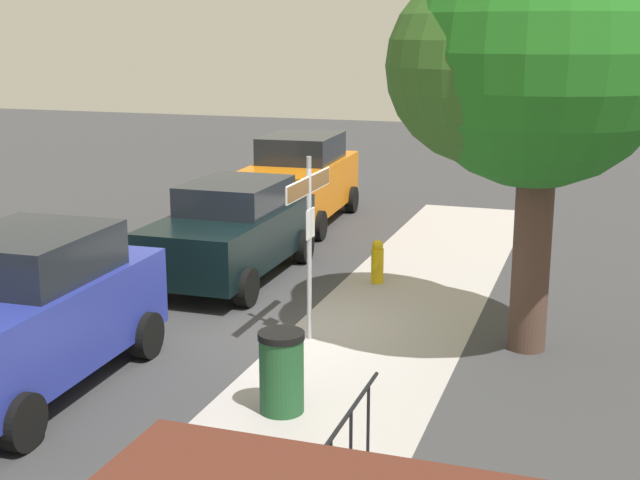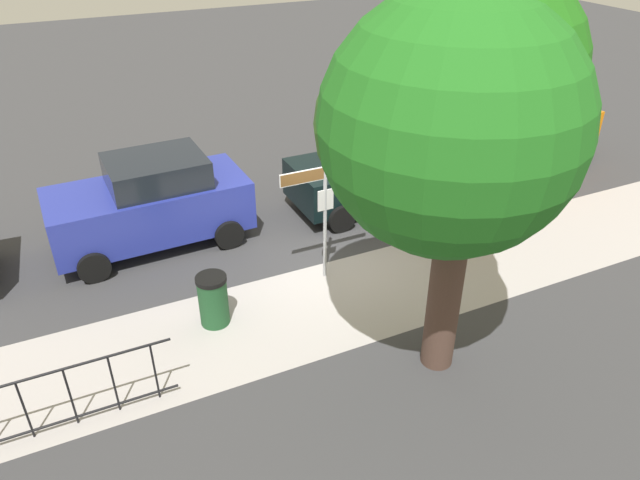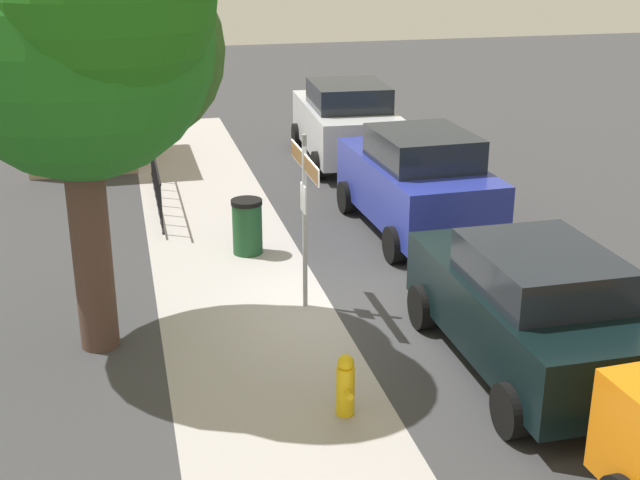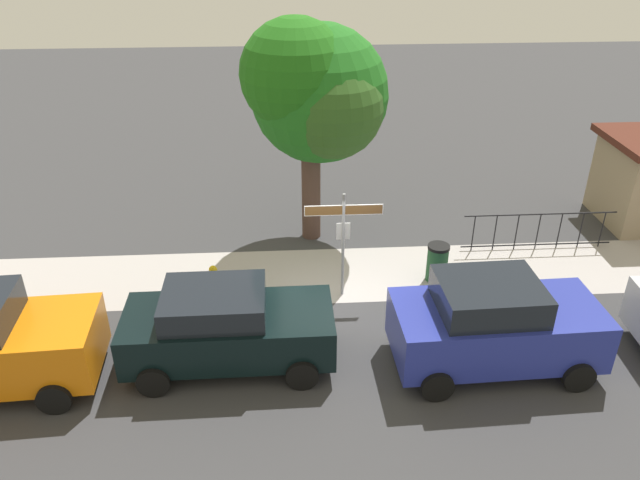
{
  "view_description": "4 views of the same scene",
  "coord_description": "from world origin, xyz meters",
  "px_view_note": "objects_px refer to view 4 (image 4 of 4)",
  "views": [
    {
      "loc": [
        11.49,
        4.3,
        4.36
      ],
      "look_at": [
        0.53,
        0.64,
        1.54
      ],
      "focal_mm": 48.45,
      "sensor_mm": 36.0,
      "label": 1
    },
    {
      "loc": [
        4.57,
        9.24,
        6.74
      ],
      "look_at": [
        0.83,
        1.28,
        1.44
      ],
      "focal_mm": 33.07,
      "sensor_mm": 36.0,
      "label": 2
    },
    {
      "loc": [
        -11.28,
        2.94,
        5.47
      ],
      "look_at": [
        -0.11,
        0.27,
        1.21
      ],
      "focal_mm": 48.09,
      "sensor_mm": 36.0,
      "label": 3
    },
    {
      "loc": [
        -1.0,
        -12.07,
        8.38
      ],
      "look_at": [
        -0.23,
        0.45,
        1.48
      ],
      "focal_mm": 34.62,
      "sensor_mm": 36.0,
      "label": 4
    }
  ],
  "objects_px": {
    "car_blue": "(494,324)",
    "fire_hydrant": "(214,280)",
    "car_black": "(227,327)",
    "street_sign": "(343,226)",
    "trash_bin": "(437,263)",
    "shade_tree": "(317,91)"
  },
  "relations": [
    {
      "from": "car_black",
      "to": "fire_hydrant",
      "type": "distance_m",
      "value": 2.66
    },
    {
      "from": "shade_tree",
      "to": "street_sign",
      "type": "bearing_deg",
      "value": -81.37
    },
    {
      "from": "street_sign",
      "to": "fire_hydrant",
      "type": "relative_size",
      "value": 3.42
    },
    {
      "from": "fire_hydrant",
      "to": "trash_bin",
      "type": "bearing_deg",
      "value": 3.12
    },
    {
      "from": "street_sign",
      "to": "trash_bin",
      "type": "bearing_deg",
      "value": 11.64
    },
    {
      "from": "street_sign",
      "to": "car_blue",
      "type": "distance_m",
      "value": 4.01
    },
    {
      "from": "street_sign",
      "to": "car_blue",
      "type": "xyz_separation_m",
      "value": [
        2.78,
        -2.75,
        -0.88
      ]
    },
    {
      "from": "car_black",
      "to": "car_blue",
      "type": "height_order",
      "value": "car_blue"
    },
    {
      "from": "fire_hydrant",
      "to": "trash_bin",
      "type": "height_order",
      "value": "trash_bin"
    },
    {
      "from": "car_black",
      "to": "fire_hydrant",
      "type": "xyz_separation_m",
      "value": [
        -0.52,
        2.56,
        -0.5
      ]
    },
    {
      "from": "street_sign",
      "to": "trash_bin",
      "type": "relative_size",
      "value": 2.72
    },
    {
      "from": "car_blue",
      "to": "fire_hydrant",
      "type": "distance_m",
      "value": 6.59
    },
    {
      "from": "car_black",
      "to": "trash_bin",
      "type": "height_order",
      "value": "car_black"
    },
    {
      "from": "street_sign",
      "to": "trash_bin",
      "type": "distance_m",
      "value": 2.83
    },
    {
      "from": "car_blue",
      "to": "street_sign",
      "type": "bearing_deg",
      "value": 133.51
    },
    {
      "from": "street_sign",
      "to": "fire_hydrant",
      "type": "distance_m",
      "value": 3.43
    },
    {
      "from": "fire_hydrant",
      "to": "car_blue",
      "type": "bearing_deg",
      "value": -26.65
    },
    {
      "from": "trash_bin",
      "to": "car_black",
      "type": "bearing_deg",
      "value": -150.15
    },
    {
      "from": "street_sign",
      "to": "car_black",
      "type": "bearing_deg",
      "value": -137.36
    },
    {
      "from": "car_black",
      "to": "shade_tree",
      "type": "bearing_deg",
      "value": 67.22
    },
    {
      "from": "street_sign",
      "to": "shade_tree",
      "type": "distance_m",
      "value": 3.71
    },
    {
      "from": "car_black",
      "to": "car_blue",
      "type": "bearing_deg",
      "value": -4.57
    }
  ]
}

